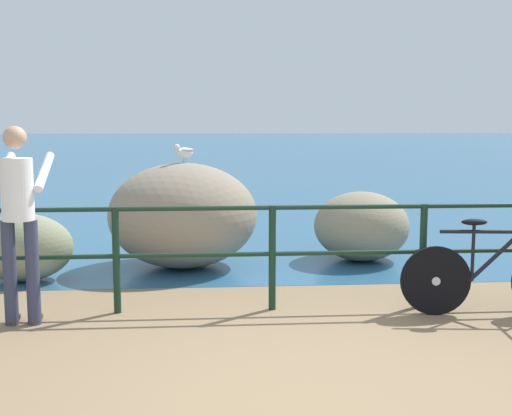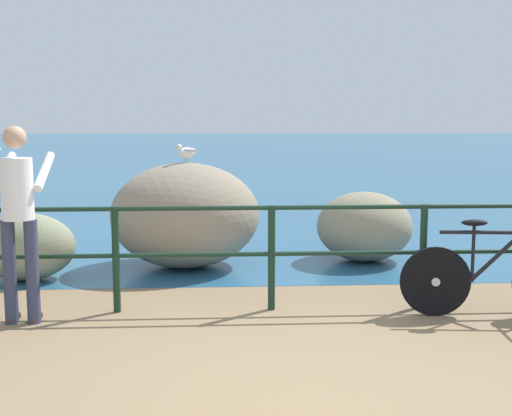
{
  "view_description": "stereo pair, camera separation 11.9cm",
  "coord_description": "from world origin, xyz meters",
  "px_view_note": "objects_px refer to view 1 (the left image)",
  "views": [
    {
      "loc": [
        -0.63,
        -4.1,
        1.82
      ],
      "look_at": [
        -0.13,
        2.47,
        0.95
      ],
      "focal_mm": 46.0,
      "sensor_mm": 36.0,
      "label": 1
    },
    {
      "loc": [
        -0.51,
        -4.11,
        1.82
      ],
      "look_at": [
        -0.13,
        2.47,
        0.95
      ],
      "focal_mm": 46.0,
      "sensor_mm": 36.0,
      "label": 2
    }
  ],
  "objects_px": {
    "person_at_railing": "(19,215)",
    "breakwater_boulder_left": "(22,247)",
    "seagull": "(184,151)",
    "breakwater_boulder_main": "(183,215)",
    "breakwater_boulder_right": "(361,226)",
    "bicycle": "(508,267)"
  },
  "relations": [
    {
      "from": "person_at_railing",
      "to": "breakwater_boulder_main",
      "type": "height_order",
      "value": "person_at_railing"
    },
    {
      "from": "breakwater_boulder_left",
      "to": "seagull",
      "type": "height_order",
      "value": "seagull"
    },
    {
      "from": "bicycle",
      "to": "person_at_railing",
      "type": "xyz_separation_m",
      "value": [
        -4.47,
        0.09,
        0.53
      ]
    },
    {
      "from": "bicycle",
      "to": "breakwater_boulder_left",
      "type": "relative_size",
      "value": 1.48
    },
    {
      "from": "bicycle",
      "to": "person_at_railing",
      "type": "distance_m",
      "value": 4.5
    },
    {
      "from": "person_at_railing",
      "to": "bicycle",
      "type": "bearing_deg",
      "value": -90.52
    },
    {
      "from": "person_at_railing",
      "to": "breakwater_boulder_main",
      "type": "distance_m",
      "value": 2.64
    },
    {
      "from": "breakwater_boulder_left",
      "to": "breakwater_boulder_right",
      "type": "bearing_deg",
      "value": 11.24
    },
    {
      "from": "breakwater_boulder_main",
      "to": "breakwater_boulder_right",
      "type": "relative_size",
      "value": 1.49
    },
    {
      "from": "breakwater_boulder_left",
      "to": "seagull",
      "type": "distance_m",
      "value": 2.21
    },
    {
      "from": "seagull",
      "to": "person_at_railing",
      "type": "bearing_deg",
      "value": 15.79
    },
    {
      "from": "person_at_railing",
      "to": "breakwater_boulder_left",
      "type": "xyz_separation_m",
      "value": [
        -0.44,
        1.64,
        -0.6
      ]
    },
    {
      "from": "seagull",
      "to": "breakwater_boulder_main",
      "type": "bearing_deg",
      "value": -3.01
    },
    {
      "from": "seagull",
      "to": "breakwater_boulder_left",
      "type": "bearing_deg",
      "value": -24.06
    },
    {
      "from": "breakwater_boulder_main",
      "to": "breakwater_boulder_right",
      "type": "bearing_deg",
      "value": 5.6
    },
    {
      "from": "bicycle",
      "to": "breakwater_boulder_main",
      "type": "relative_size",
      "value": 0.92
    },
    {
      "from": "person_at_railing",
      "to": "breakwater_boulder_right",
      "type": "xyz_separation_m",
      "value": [
        3.68,
        2.46,
        -0.54
      ]
    },
    {
      "from": "breakwater_boulder_main",
      "to": "breakwater_boulder_right",
      "type": "distance_m",
      "value": 2.34
    },
    {
      "from": "person_at_railing",
      "to": "breakwater_boulder_left",
      "type": "distance_m",
      "value": 1.81
    },
    {
      "from": "bicycle",
      "to": "breakwater_boulder_main",
      "type": "bearing_deg",
      "value": 148.98
    },
    {
      "from": "person_at_railing",
      "to": "breakwater_boulder_main",
      "type": "xyz_separation_m",
      "value": [
        1.36,
        2.24,
        -0.34
      ]
    },
    {
      "from": "person_at_railing",
      "to": "breakwater_boulder_right",
      "type": "bearing_deg",
      "value": -55.65
    }
  ]
}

